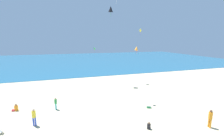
{
  "coord_description": "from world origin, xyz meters",
  "views": [
    {
      "loc": [
        -4.95,
        -6.68,
        7.92
      ],
      "look_at": [
        0.0,
        8.85,
        4.82
      ],
      "focal_mm": 25.6,
      "sensor_mm": 36.0,
      "label": 1
    }
  ],
  "objects_px": {
    "person_3": "(34,116)",
    "person_4": "(210,117)",
    "kite_yellow": "(140,31)",
    "kite_black": "(111,9)",
    "kite_green": "(94,48)",
    "cooler_box": "(149,107)",
    "person_0": "(56,103)",
    "person_8": "(16,108)",
    "person_7": "(149,126)",
    "beach_chair_far_right": "(0,131)",
    "kite_orange": "(137,48)"
  },
  "relations": [
    {
      "from": "person_3",
      "to": "person_8",
      "type": "bearing_deg",
      "value": 43.51
    },
    {
      "from": "person_8",
      "to": "person_7",
      "type": "bearing_deg",
      "value": 145.16
    },
    {
      "from": "person_3",
      "to": "kite_orange",
      "type": "distance_m",
      "value": 20.07
    },
    {
      "from": "person_0",
      "to": "kite_black",
      "type": "height_order",
      "value": "kite_black"
    },
    {
      "from": "person_7",
      "to": "kite_yellow",
      "type": "height_order",
      "value": "kite_yellow"
    },
    {
      "from": "person_0",
      "to": "kite_orange",
      "type": "distance_m",
      "value": 17.05
    },
    {
      "from": "person_3",
      "to": "kite_yellow",
      "type": "xyz_separation_m",
      "value": [
        19.57,
        17.06,
        8.9
      ]
    },
    {
      "from": "kite_black",
      "to": "kite_orange",
      "type": "bearing_deg",
      "value": -9.32
    },
    {
      "from": "cooler_box",
      "to": "person_4",
      "type": "bearing_deg",
      "value": -60.72
    },
    {
      "from": "cooler_box",
      "to": "person_0",
      "type": "distance_m",
      "value": 10.83
    },
    {
      "from": "person_4",
      "to": "kite_yellow",
      "type": "xyz_separation_m",
      "value": [
        4.24,
        22.26,
        8.89
      ]
    },
    {
      "from": "kite_orange",
      "to": "person_0",
      "type": "bearing_deg",
      "value": -150.28
    },
    {
      "from": "person_7",
      "to": "person_8",
      "type": "xyz_separation_m",
      "value": [
        -12.42,
        7.88,
        0.06
      ]
    },
    {
      "from": "person_4",
      "to": "person_7",
      "type": "bearing_deg",
      "value": -8.74
    },
    {
      "from": "person_0",
      "to": "kite_black",
      "type": "bearing_deg",
      "value": 49.94
    },
    {
      "from": "beach_chair_far_right",
      "to": "person_0",
      "type": "relative_size",
      "value": 0.56
    },
    {
      "from": "beach_chair_far_right",
      "to": "kite_green",
      "type": "height_order",
      "value": "kite_green"
    },
    {
      "from": "person_3",
      "to": "person_7",
      "type": "height_order",
      "value": "person_3"
    },
    {
      "from": "person_8",
      "to": "kite_yellow",
      "type": "xyz_separation_m",
      "value": [
        22.08,
        12.89,
        9.57
      ]
    },
    {
      "from": "kite_yellow",
      "to": "kite_black",
      "type": "xyz_separation_m",
      "value": [
        -8.41,
        -5.19,
        3.14
      ]
    },
    {
      "from": "kite_orange",
      "to": "kite_green",
      "type": "height_order",
      "value": "kite_orange"
    },
    {
      "from": "person_4",
      "to": "kite_orange",
      "type": "xyz_separation_m",
      "value": [
        0.48,
        16.31,
        5.42
      ]
    },
    {
      "from": "person_4",
      "to": "kite_black",
      "type": "bearing_deg",
      "value": -69.67
    },
    {
      "from": "person_3",
      "to": "kite_green",
      "type": "distance_m",
      "value": 20.56
    },
    {
      "from": "kite_orange",
      "to": "kite_yellow",
      "type": "bearing_deg",
      "value": 57.74
    },
    {
      "from": "kite_black",
      "to": "beach_chair_far_right",
      "type": "bearing_deg",
      "value": -138.1
    },
    {
      "from": "cooler_box",
      "to": "kite_green",
      "type": "bearing_deg",
      "value": 99.58
    },
    {
      "from": "person_7",
      "to": "person_8",
      "type": "height_order",
      "value": "person_8"
    },
    {
      "from": "kite_orange",
      "to": "person_4",
      "type": "bearing_deg",
      "value": -91.7
    },
    {
      "from": "cooler_box",
      "to": "person_4",
      "type": "height_order",
      "value": "person_4"
    },
    {
      "from": "person_8",
      "to": "kite_yellow",
      "type": "height_order",
      "value": "kite_yellow"
    },
    {
      "from": "cooler_box",
      "to": "person_0",
      "type": "bearing_deg",
      "value": 164.82
    },
    {
      "from": "beach_chair_far_right",
      "to": "kite_orange",
      "type": "bearing_deg",
      "value": 179.2
    },
    {
      "from": "person_0",
      "to": "person_8",
      "type": "bearing_deg",
      "value": 173.23
    },
    {
      "from": "person_8",
      "to": "kite_yellow",
      "type": "distance_m",
      "value": 27.3
    },
    {
      "from": "kite_black",
      "to": "kite_green",
      "type": "relative_size",
      "value": 1.77
    },
    {
      "from": "person_8",
      "to": "beach_chair_far_right",
      "type": "bearing_deg",
      "value": 85.71
    },
    {
      "from": "kite_green",
      "to": "kite_black",
      "type": "bearing_deg",
      "value": -72.27
    },
    {
      "from": "person_0",
      "to": "person_4",
      "type": "bearing_deg",
      "value": -24.84
    },
    {
      "from": "kite_black",
      "to": "kite_green",
      "type": "bearing_deg",
      "value": 107.73
    },
    {
      "from": "kite_yellow",
      "to": "person_8",
      "type": "bearing_deg",
      "value": -149.71
    },
    {
      "from": "person_0",
      "to": "person_7",
      "type": "height_order",
      "value": "person_0"
    },
    {
      "from": "beach_chair_far_right",
      "to": "person_7",
      "type": "height_order",
      "value": "person_7"
    },
    {
      "from": "person_0",
      "to": "kite_black",
      "type": "relative_size",
      "value": 0.84
    },
    {
      "from": "person_3",
      "to": "kite_green",
      "type": "xyz_separation_m",
      "value": [
        9.34,
        17.56,
        5.2
      ]
    },
    {
      "from": "person_7",
      "to": "person_0",
      "type": "bearing_deg",
      "value": 83.61
    },
    {
      "from": "person_3",
      "to": "kite_green",
      "type": "relative_size",
      "value": 1.75
    },
    {
      "from": "person_3",
      "to": "person_8",
      "type": "xyz_separation_m",
      "value": [
        -2.51,
        4.17,
        -0.67
      ]
    },
    {
      "from": "person_3",
      "to": "person_4",
      "type": "relative_size",
      "value": 0.98
    },
    {
      "from": "beach_chair_far_right",
      "to": "person_8",
      "type": "relative_size",
      "value": 0.95
    }
  ]
}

